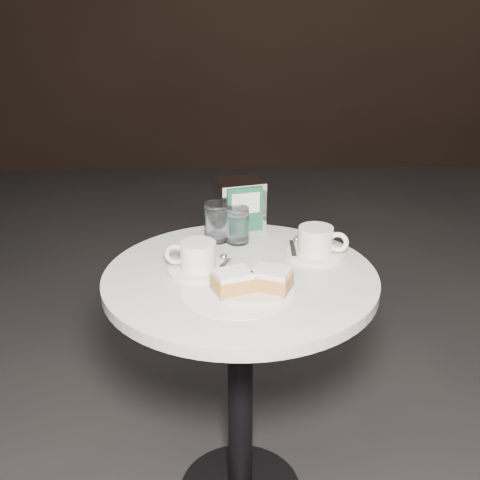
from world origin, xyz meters
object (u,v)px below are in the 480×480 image
at_px(coffee_cup_right, 316,244).
at_px(water_glass_left, 216,223).
at_px(water_glass_right, 238,226).
at_px(napkin_dispenser, 240,206).
at_px(coffee_cup_left, 198,259).
at_px(cafe_table, 240,340).
at_px(beignet_plate, 252,283).

distance_m(coffee_cup_right, water_glass_left, 0.29).
relative_size(water_glass_right, napkin_dispenser, 0.67).
height_order(water_glass_left, water_glass_right, water_glass_left).
bearing_deg(coffee_cup_right, napkin_dispenser, 153.30).
distance_m(coffee_cup_left, coffee_cup_right, 0.33).
height_order(cafe_table, water_glass_left, water_glass_left).
distance_m(cafe_table, water_glass_right, 0.32).
distance_m(beignet_plate, water_glass_left, 0.33).
xyz_separation_m(coffee_cup_left, water_glass_left, (0.05, 0.20, 0.02)).
relative_size(coffee_cup_left, water_glass_left, 1.54).
bearing_deg(cafe_table, coffee_cup_right, 25.75).
bearing_deg(cafe_table, water_glass_right, 89.36).
distance_m(cafe_table, water_glass_left, 0.34).
height_order(water_glass_left, napkin_dispenser, napkin_dispenser).
distance_m(beignet_plate, coffee_cup_left, 0.17).
distance_m(beignet_plate, napkin_dispenser, 0.40).
xyz_separation_m(water_glass_left, napkin_dispenser, (0.07, 0.07, 0.02)).
relative_size(coffee_cup_right, water_glass_left, 1.78).
bearing_deg(beignet_plate, water_glass_right, 93.75).
relative_size(cafe_table, coffee_cup_left, 4.28).
height_order(beignet_plate, napkin_dispenser, napkin_dispenser).
height_order(cafe_table, coffee_cup_left, coffee_cup_left).
bearing_deg(napkin_dispenser, coffee_cup_left, -128.10).
height_order(beignet_plate, water_glass_right, water_glass_right).
xyz_separation_m(cafe_table, beignet_plate, (0.02, -0.10, 0.22)).
distance_m(coffee_cup_left, water_glass_right, 0.22).
distance_m(cafe_table, coffee_cup_left, 0.26).
distance_m(coffee_cup_right, water_glass_right, 0.23).
distance_m(coffee_cup_right, napkin_dispenser, 0.28).
height_order(water_glass_right, napkin_dispenser, napkin_dispenser).
xyz_separation_m(cafe_table, water_glass_left, (-0.06, 0.22, 0.25)).
xyz_separation_m(water_glass_left, water_glass_right, (0.06, -0.02, -0.00)).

